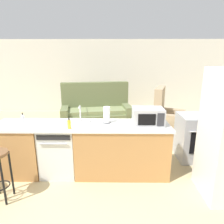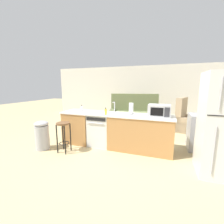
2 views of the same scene
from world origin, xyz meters
name	(u,v)px [view 1 (image 1 of 2)]	position (x,y,z in m)	size (l,w,h in m)	color
ground_plane	(75,172)	(0.00, 0.00, 0.00)	(24.00, 24.00, 0.00)	tan
wall_back	(103,77)	(0.30, 4.20, 1.30)	(10.00, 0.06, 2.60)	silver
kitchen_counter	(88,150)	(0.24, 0.00, 0.42)	(2.94, 0.66, 0.90)	#B77F47
dishwasher	(60,150)	(-0.25, 0.00, 0.42)	(0.58, 0.61, 0.84)	silver
stove_range	(198,137)	(2.35, 0.55, 0.45)	(0.76, 0.68, 0.90)	#A8AAB2
microwave	(148,116)	(1.25, 0.00, 1.04)	(0.50, 0.37, 0.28)	#B7B7BC
sink_faucet	(80,115)	(0.12, 0.08, 1.03)	(0.07, 0.18, 0.30)	silver
paper_towel_roll	(107,115)	(0.57, 0.08, 1.04)	(0.14, 0.14, 0.28)	#4C4C51
soap_bottle	(69,124)	(-0.01, -0.22, 0.97)	(0.06, 0.06, 0.18)	yellow
dish_soap_bottle	(23,119)	(-0.86, 0.07, 0.97)	(0.06, 0.06, 0.18)	silver
kettle	(206,109)	(2.52, 0.68, 0.99)	(0.21, 0.17, 0.19)	red
couch	(96,112)	(0.15, 2.60, 0.39)	(2.12, 1.23, 1.27)	#667047
armchair	(166,118)	(2.13, 2.17, 0.35)	(1.03, 1.06, 1.20)	tan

